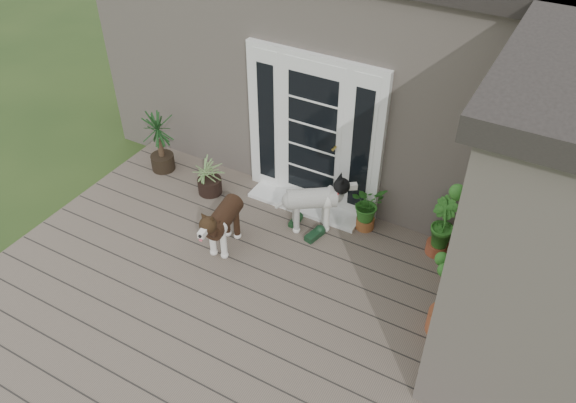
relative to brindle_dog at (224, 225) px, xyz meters
The scene contains 15 objects.
deck 1.15m from the brindle_dog, 49.12° to the right, with size 6.20×4.60×0.12m, color #6B5B4C.
house_main 3.67m from the brindle_dog, 78.41° to the left, with size 7.40×4.00×3.10m, color #665E54.
house_wing 3.77m from the brindle_dog, ahead, with size 1.60×2.40×3.10m, color #665E54.
door_unit 1.64m from the brindle_dog, 69.98° to the left, with size 1.90×0.14×2.15m, color white.
door_step 1.33m from the brindle_dog, 66.94° to the left, with size 1.60×0.40×0.05m, color white.
brindle_dog is the anchor object (origin of this frame).
white_dog 1.15m from the brindle_dog, 47.33° to the left, with size 0.36×0.84×0.70m, color silver, non-canonical shape.
spider_plant 1.16m from the brindle_dog, 134.94° to the left, with size 0.56×0.56×0.60m, color #9AB972, non-canonical shape.
yucca 2.00m from the brindle_dog, 151.70° to the left, with size 0.65×0.65×0.94m, color black, non-canonical shape.
herb_a 1.84m from the brindle_dog, 40.25° to the left, with size 0.44×0.44×0.56m, color #255418.
herb_b 2.65m from the brindle_dog, 26.61° to the left, with size 0.39×0.39×0.59m, color #1A5E20.
herb_c 2.87m from the brindle_dog, 18.26° to the left, with size 0.38×0.38×0.59m, color #245C1A.
sapling 2.88m from the brindle_dog, ahead, with size 0.57×0.57×1.94m, color #204E16, non-canonical shape.
clog_left 1.04m from the brindle_dog, 55.69° to the left, with size 0.13×0.29×0.09m, color black, non-canonical shape.
clog_right 1.19m from the brindle_dog, 37.27° to the left, with size 0.16×0.34×0.10m, color black, non-canonical shape.
Camera 1 is at (2.58, -3.04, 5.11)m, focal length 35.69 mm.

